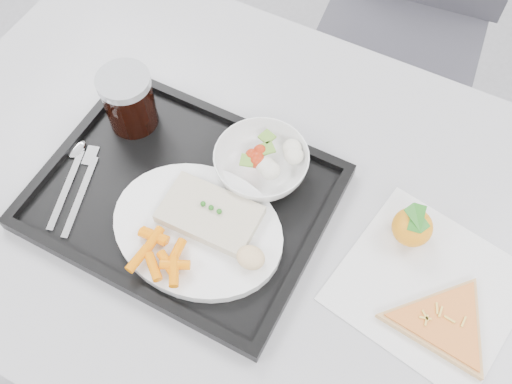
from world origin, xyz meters
name	(u,v)px	position (x,y,z in m)	size (l,w,h in m)	color
table	(252,222)	(0.00, 0.30, 0.68)	(1.20, 0.80, 0.75)	silver
chair	(413,6)	(0.04, 1.10, 0.54)	(0.46, 0.46, 0.93)	#36363C
tray	(183,198)	(-0.10, 0.25, 0.76)	(0.45, 0.35, 0.03)	black
dinner_plate	(198,229)	(-0.04, 0.21, 0.77)	(0.27, 0.27, 0.02)	white
fish_fillet	(210,214)	(-0.04, 0.23, 0.79)	(0.15, 0.09, 0.03)	beige
bread_roll	(251,257)	(0.05, 0.20, 0.80)	(0.05, 0.05, 0.03)	#C7B87B
salad_bowl	(261,163)	(-0.01, 0.35, 0.79)	(0.15, 0.15, 0.05)	white
cola_glass	(129,100)	(-0.25, 0.34, 0.82)	(0.09, 0.09, 0.11)	black
cutlery	(76,174)	(-0.27, 0.21, 0.77)	(0.11, 0.17, 0.01)	silver
napkin	(429,286)	(0.30, 0.30, 0.75)	(0.29, 0.28, 0.00)	silver
tangerine	(412,227)	(0.24, 0.36, 0.79)	(0.08, 0.08, 0.07)	orange
pizza_slice	(444,323)	(0.34, 0.25, 0.76)	(0.25, 0.25, 0.02)	tan
carrot_pile	(161,254)	(-0.06, 0.14, 0.80)	(0.10, 0.08, 0.02)	orange
salad_contents	(272,159)	(0.01, 0.36, 0.80)	(0.09, 0.09, 0.03)	#AF280E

